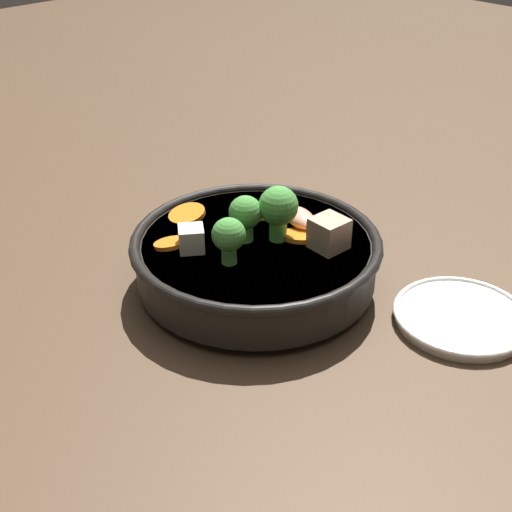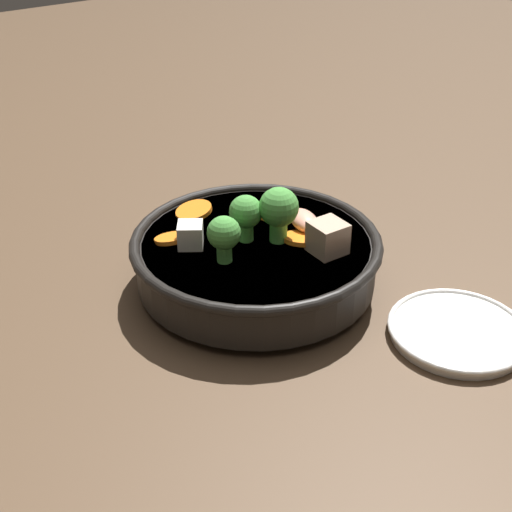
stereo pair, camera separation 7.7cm
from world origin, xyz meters
name	(u,v)px [view 2 (the right image)]	position (x,y,z in m)	size (l,w,h in m)	color
ground_plane	(256,285)	(0.00, 0.00, 0.00)	(3.00, 3.00, 0.00)	#4C3826
stirfry_bowl	(256,254)	(0.00, 0.00, 0.04)	(0.27, 0.27, 0.12)	black
side_saucer	(458,331)	(-0.10, 0.19, 0.01)	(0.14, 0.14, 0.01)	white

